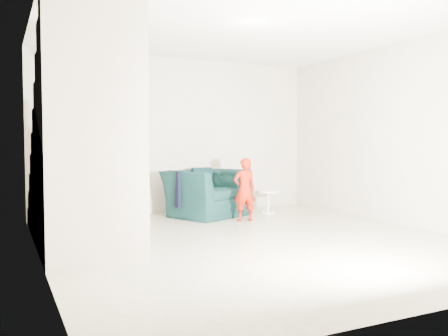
{
  "coord_description": "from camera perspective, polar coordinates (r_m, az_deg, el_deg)",
  "views": [
    {
      "loc": [
        -2.88,
        -5.12,
        1.22
      ],
      "look_at": [
        0.15,
        1.2,
        0.85
      ],
      "focal_mm": 38.0,
      "sensor_mm": 36.0,
      "label": 1
    }
  ],
  "objects": [
    {
      "name": "front_wall",
      "position": [
        3.73,
        24.98,
        4.75
      ],
      "size": [
        5.0,
        0.0,
        5.0
      ],
      "primitive_type": "plane",
      "rotation": [
        -1.57,
        0.0,
        0.0
      ],
      "color": "#B0A58F",
      "rests_on": "floor"
    },
    {
      "name": "cushion",
      "position": [
        8.2,
        -2.74,
        -1.17
      ],
      "size": [
        0.36,
        0.17,
        0.36
      ],
      "primitive_type": "cube",
      "rotation": [
        0.21,
        0.0,
        0.0
      ],
      "color": "black",
      "rests_on": "armchair"
    },
    {
      "name": "left_wall",
      "position": [
        5.14,
        -21.41,
        4.27
      ],
      "size": [
        0.0,
        5.5,
        5.5
      ],
      "primitive_type": "plane",
      "rotation": [
        1.57,
        0.0,
        1.57
      ],
      "color": "#B0A58F",
      "rests_on": "floor"
    },
    {
      "name": "phone",
      "position": [
        7.42,
        3.01,
        0.24
      ],
      "size": [
        0.03,
        0.05,
        0.1
      ],
      "primitive_type": "cube",
      "rotation": [
        0.0,
        0.0,
        0.22
      ],
      "color": "black",
      "rests_on": "toddler"
    },
    {
      "name": "throw",
      "position": [
        7.72,
        -6.01,
        -2.47
      ],
      "size": [
        0.05,
        0.51,
        0.57
      ],
      "primitive_type": "cube",
      "color": "black",
      "rests_on": "armchair"
    },
    {
      "name": "right_wall",
      "position": [
        7.43,
        20.84,
        3.83
      ],
      "size": [
        0.0,
        5.5,
        5.5
      ],
      "primitive_type": "plane",
      "rotation": [
        1.57,
        0.0,
        -1.57
      ],
      "color": "#B0A58F",
      "rests_on": "floor"
    },
    {
      "name": "back_wall",
      "position": [
        8.39,
        -5.52,
        3.89
      ],
      "size": [
        5.0,
        0.0,
        5.0
      ],
      "primitive_type": "plane",
      "rotation": [
        1.57,
        0.0,
        0.0
      ],
      "color": "#B0A58F",
      "rests_on": "floor"
    },
    {
      "name": "side_table",
      "position": [
        8.3,
        5.29,
        -3.58
      ],
      "size": [
        0.4,
        0.4,
        0.4
      ],
      "color": "silver",
      "rests_on": "floor"
    },
    {
      "name": "ceiling",
      "position": [
        6.06,
        3.79,
        17.15
      ],
      "size": [
        5.5,
        5.5,
        0.0
      ],
      "primitive_type": "plane",
      "rotation": [
        3.14,
        0.0,
        0.0
      ],
      "color": "silver",
      "rests_on": "back_wall"
    },
    {
      "name": "toddler",
      "position": [
        7.41,
        2.5,
        -2.6
      ],
      "size": [
        0.38,
        0.27,
        0.99
      ],
      "primitive_type": "imported",
      "rotation": [
        0.0,
        0.0,
        3.04
      ],
      "color": "#912604",
      "rests_on": "floor"
    },
    {
      "name": "floor",
      "position": [
        6.0,
        3.7,
        -8.71
      ],
      "size": [
        5.5,
        5.5,
        0.0
      ],
      "primitive_type": "plane",
      "color": "gray",
      "rests_on": "ground"
    },
    {
      "name": "staircase",
      "position": [
        5.75,
        -16.76,
        0.18
      ],
      "size": [
        1.02,
        3.03,
        3.62
      ],
      "color": "#ADA089",
      "rests_on": "floor"
    },
    {
      "name": "armchair",
      "position": [
        7.92,
        -2.19,
        -3.03
      ],
      "size": [
        1.51,
        1.43,
        0.77
      ],
      "primitive_type": "imported",
      "rotation": [
        0.0,
        0.0,
        0.43
      ],
      "color": "black",
      "rests_on": "floor"
    }
  ]
}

